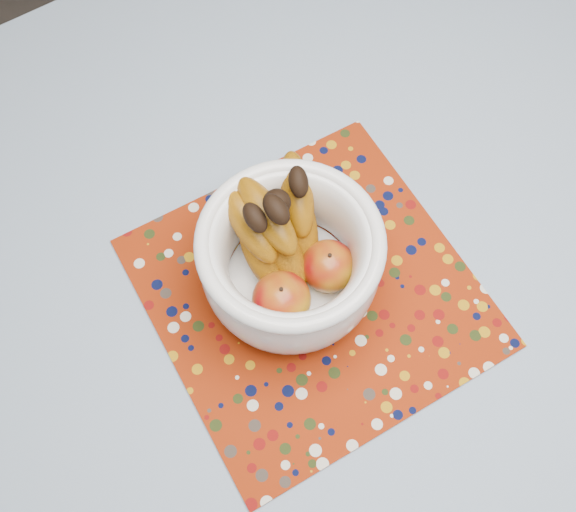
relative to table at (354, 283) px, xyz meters
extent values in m
plane|color=#2D2826|center=(0.00, 0.00, -0.67)|extent=(4.00, 4.00, 0.00)
cube|color=brown|center=(0.00, 0.00, 0.06)|extent=(1.20, 1.20, 0.04)
cylinder|color=brown|center=(0.53, 0.53, -0.32)|extent=(0.06, 0.06, 0.71)
cylinder|color=brown|center=(0.66, 0.11, -0.47)|extent=(0.03, 0.03, 0.41)
cube|color=slate|center=(0.00, 0.00, 0.08)|extent=(1.32, 1.32, 0.01)
cube|color=maroon|center=(-0.08, 0.00, 0.09)|extent=(0.43, 0.43, 0.00)
cylinder|color=white|center=(-0.10, 0.02, 0.10)|extent=(0.11, 0.11, 0.01)
cylinder|color=white|center=(-0.10, 0.02, 0.11)|extent=(0.17, 0.17, 0.01)
torus|color=white|center=(-0.10, 0.02, 0.22)|extent=(0.23, 0.23, 0.02)
ellipsoid|color=#720409|center=(-0.13, -0.01, 0.15)|extent=(0.07, 0.07, 0.07)
ellipsoid|color=#720409|center=(-0.06, 0.00, 0.15)|extent=(0.07, 0.07, 0.06)
sphere|color=black|center=(-0.09, 0.06, 0.25)|extent=(0.03, 0.03, 0.03)
camera|label=1|loc=(-0.29, -0.26, 0.92)|focal=42.00mm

